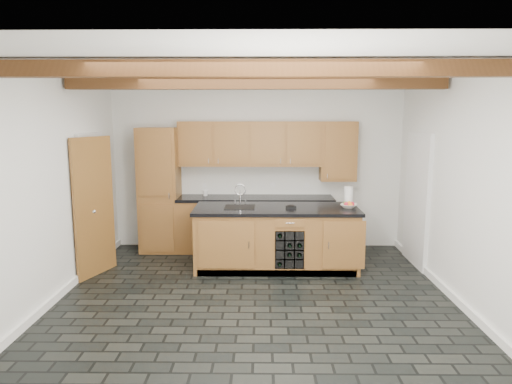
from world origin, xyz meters
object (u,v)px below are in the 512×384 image
island (276,238)px  kitchen_scale (291,207)px  fruit_bowl (349,206)px  paper_towel (348,196)px

island → kitchen_scale: bearing=-15.0°
fruit_bowl → kitchen_scale: bearing=-176.8°
fruit_bowl → paper_towel: (0.04, 0.24, 0.11)m
kitchen_scale → fruit_bowl: (0.86, 0.05, 0.01)m
kitchen_scale → fruit_bowl: bearing=2.9°
island → fruit_bowl: 1.18m
paper_towel → island: bearing=-168.1°
island → kitchen_scale: 0.53m
paper_towel → fruit_bowl: bearing=-99.4°
island → fruit_bowl: (1.07, -0.01, 0.49)m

